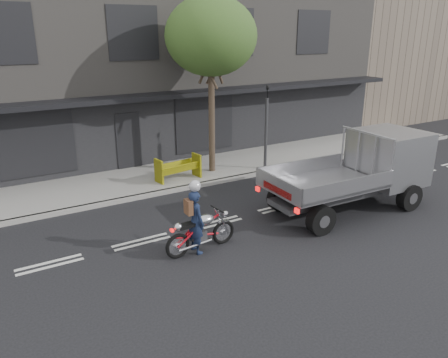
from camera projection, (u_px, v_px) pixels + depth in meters
ground at (217, 223)px, 13.16m from camera, size 80.00×80.00×0.00m
sidewalk at (157, 178)px, 16.95m from camera, size 32.00×3.20×0.15m
kerb at (174, 190)px, 15.65m from camera, size 32.00×0.20×0.15m
building_main at (100, 63)px, 21.03m from camera, size 26.00×10.00×8.00m
building_neighbour at (384, 37)px, 30.40m from camera, size 14.00×10.00×10.00m
street_tree at (211, 37)px, 15.92m from camera, size 3.40×3.40×6.74m
traffic_light_pole at (266, 132)px, 17.38m from camera, size 0.12×0.12×3.50m
motorcycle at (201, 231)px, 11.38m from camera, size 2.10×0.61×1.08m
rider at (196, 222)px, 11.21m from camera, size 0.45×0.65×1.70m
flatbed_ute at (377, 162)px, 14.22m from camera, size 5.51×2.43×2.52m
construction_barrier at (181, 169)px, 16.17m from camera, size 1.76×0.91×0.94m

